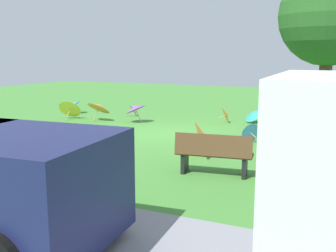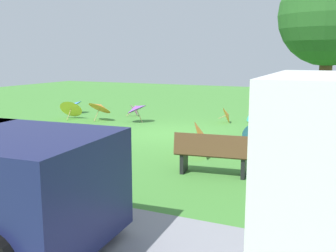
# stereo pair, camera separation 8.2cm
# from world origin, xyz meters

# --- Properties ---
(ground) EXTENTS (40.00, 40.00, 0.00)m
(ground) POSITION_xyz_m (0.00, 0.00, 0.00)
(ground) COLOR #478C38
(park_bench) EXTENTS (1.65, 0.69, 0.90)m
(park_bench) POSITION_xyz_m (-2.78, 3.69, 0.47)
(park_bench) COLOR brown
(park_bench) RESTS_ON ground
(shade_tree) EXTENTS (2.23, 2.23, 4.47)m
(shade_tree) POSITION_xyz_m (-4.72, 1.61, 3.32)
(shade_tree) COLOR brown
(shade_tree) RESTS_ON ground
(parasol_purple_0) EXTENTS (0.81, 0.82, 0.78)m
(parasol_purple_0) POSITION_xyz_m (2.00, -1.50, 0.55)
(parasol_purple_0) COLOR tan
(parasol_purple_0) RESTS_ON ground
(parasol_orange_0) EXTENTS (1.02, 1.03, 0.93)m
(parasol_orange_0) POSITION_xyz_m (-2.07, 2.33, 0.47)
(parasol_orange_0) COLOR tan
(parasol_orange_0) RESTS_ON ground
(parasol_blue_0) EXTENTS (0.59, 0.57, 0.58)m
(parasol_blue_0) POSITION_xyz_m (-2.71, 0.15, 0.29)
(parasol_blue_0) COLOR tan
(parasol_blue_0) RESTS_ON ground
(parasol_teal_1) EXTENTS (0.85, 0.84, 0.55)m
(parasol_teal_1) POSITION_xyz_m (-2.03, -3.21, 0.30)
(parasol_teal_1) COLOR tan
(parasol_teal_1) RESTS_ON ground
(parasol_blue_1) EXTENTS (0.82, 0.85, 0.63)m
(parasol_blue_1) POSITION_xyz_m (5.60, -2.44, 0.39)
(parasol_blue_1) COLOR tan
(parasol_blue_1) RESTS_ON ground
(parasol_pink_1) EXTENTS (0.66, 0.68, 0.53)m
(parasol_pink_1) POSITION_xyz_m (2.81, -2.84, 0.26)
(parasol_pink_1) COLOR tan
(parasol_pink_1) RESTS_ON ground
(parasol_orange_2) EXTENTS (1.10, 1.07, 0.84)m
(parasol_orange_2) POSITION_xyz_m (3.45, -1.29, 0.54)
(parasol_orange_2) COLOR tan
(parasol_orange_2) RESTS_ON ground
(parasol_orange_3) EXTENTS (0.58, 0.68, 0.59)m
(parasol_orange_3) POSITION_xyz_m (-1.13, -2.85, 0.30)
(parasol_orange_3) COLOR tan
(parasol_orange_3) RESTS_ON ground
(parasol_yellow_0) EXTENTS (1.05, 0.95, 0.83)m
(parasol_yellow_0) POSITION_xyz_m (4.78, -1.23, 0.44)
(parasol_yellow_0) COLOR tan
(parasol_yellow_0) RESTS_ON ground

